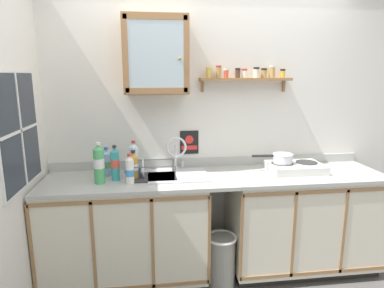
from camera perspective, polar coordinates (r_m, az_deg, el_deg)
The scene contains 21 objects.
back_wall at distance 3.02m, azimuth 3.30°, elevation 3.32°, with size 3.51×0.07×2.58m.
lower_cabinet_run at distance 2.92m, azimuth -11.36°, elevation -14.76°, with size 1.34×0.62×0.89m.
lower_cabinet_run_right at distance 3.21m, azimuth 18.54°, elevation -12.67°, with size 1.32×0.62×0.89m.
countertop at distance 2.80m, azimuth 4.44°, elevation -5.76°, with size 2.87×0.64×0.03m, color #B2B2AD.
backsplash at distance 3.06m, azimuth 3.34°, elevation -3.12°, with size 2.87×0.02×0.08m, color #B2B2AD.
sink at distance 2.79m, azimuth -2.49°, elevation -5.69°, with size 0.50×0.43×0.42m.
hot_plate_stove at distance 3.02m, azimuth 17.57°, elevation -3.92°, with size 0.47×0.32×0.08m.
saucepan at distance 2.97m, azimuth 15.40°, elevation -2.36°, with size 0.36×0.18×0.08m.
bottle_water_blue_0 at distance 2.84m, azimuth -14.65°, elevation -3.21°, with size 0.08×0.08×0.25m.
bottle_detergent_teal_1 at distance 2.70m, azimuth -13.24°, elevation -3.38°, with size 0.07×0.07×0.29m.
bottle_water_clear_2 at distance 2.82m, azimuth -10.08°, elevation -2.62°, with size 0.08×0.08×0.29m.
bottle_juice_amber_3 at distance 2.70m, azimuth -10.13°, elevation -3.79°, with size 0.08×0.08×0.24m.
bottle_soda_green_4 at distance 2.65m, azimuth -15.90°, elevation -3.35°, with size 0.08×0.08×0.33m.
bottle_opaque_white_5 at distance 2.60m, azimuth -10.78°, elevation -4.52°, with size 0.07×0.07×0.24m.
dish_rack at distance 2.73m, azimuth -6.83°, elevation -5.42°, with size 0.36×0.25×0.16m.
mug at distance 2.74m, azimuth -9.95°, elevation -4.85°, with size 0.13×0.09×0.10m.
wall_cabinet at distance 2.78m, azimuth -6.32°, elevation 15.11°, with size 0.52×0.29×0.63m.
spice_shelf at distance 2.97m, azimuth 9.42°, elevation 11.45°, with size 0.81×0.14×0.23m.
warning_sign at distance 2.99m, azimuth -0.48°, elevation 0.26°, with size 0.17×0.01×0.21m.
window at distance 2.55m, azimuth -27.92°, elevation 2.08°, with size 0.03×0.70×0.82m.
trash_bin at distance 2.93m, azimuth 5.08°, elevation -19.41°, with size 0.26×0.26×0.44m.
Camera 1 is at (-0.55, -2.30, 1.75)m, focal length 30.63 mm.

